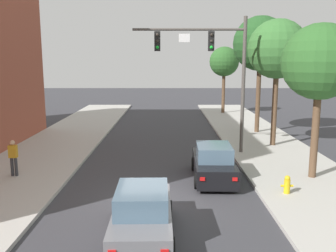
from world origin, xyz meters
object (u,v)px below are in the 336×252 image
object	(u,v)px
street_tree_third	(262,44)
street_tree_farthest	(225,62)
traffic_signal_mast	(214,60)
car_following_grey	(144,215)
street_tree_second	(279,50)
street_tree_nearest	(321,63)
car_lead_black	(214,164)
pedestrian_sidewalk_left_walker	(15,156)
fire_hydrant	(288,185)

from	to	relation	value
street_tree_third	street_tree_farthest	size ratio (longest dim) A/B	1.26
traffic_signal_mast	street_tree_third	xyz separation A→B (m)	(4.08, 6.06, 1.14)
car_following_grey	street_tree_farthest	size ratio (longest dim) A/B	0.65
car_following_grey	street_tree_farthest	bearing A→B (deg)	76.47
traffic_signal_mast	street_tree_second	size ratio (longest dim) A/B	0.99
traffic_signal_mast	street_tree_nearest	size ratio (longest dim) A/B	1.12
street_tree_second	street_tree_farthest	distance (m)	14.48
street_tree_third	street_tree_second	bearing A→B (deg)	-90.49
street_tree_second	street_tree_third	world-z (taller)	street_tree_third
street_tree_nearest	street_tree_farthest	bearing A→B (deg)	92.50
car_following_grey	street_tree_third	distance (m)	18.57
car_lead_black	car_following_grey	world-z (taller)	same
car_following_grey	street_tree_nearest	xyz separation A→B (m)	(7.22, 5.44, 4.47)
street_tree_second	car_following_grey	bearing A→B (deg)	-121.58
pedestrian_sidewalk_left_walker	street_tree_second	world-z (taller)	street_tree_second
street_tree_second	pedestrian_sidewalk_left_walker	bearing A→B (deg)	-155.18
street_tree_nearest	traffic_signal_mast	bearing A→B (deg)	131.17
street_tree_nearest	street_tree_farthest	distance (m)	20.80
street_tree_third	street_tree_farthest	world-z (taller)	street_tree_third
car_lead_black	street_tree_second	xyz separation A→B (m)	(4.45, 6.22, 5.21)
car_lead_black	fire_hydrant	world-z (taller)	car_lead_black
traffic_signal_mast	car_lead_black	distance (m)	6.41
street_tree_farthest	pedestrian_sidewalk_left_walker	bearing A→B (deg)	-121.17
car_following_grey	street_tree_farthest	world-z (taller)	street_tree_farthest
pedestrian_sidewalk_left_walker	car_following_grey	bearing A→B (deg)	-42.15
fire_hydrant	street_tree_nearest	distance (m)	5.43
fire_hydrant	street_tree_third	world-z (taller)	street_tree_third
traffic_signal_mast	pedestrian_sidewalk_left_walker	xyz separation A→B (m)	(-9.38, -4.44, -4.26)
car_following_grey	street_tree_nearest	world-z (taller)	street_tree_nearest
traffic_signal_mast	pedestrian_sidewalk_left_walker	world-z (taller)	traffic_signal_mast
fire_hydrant	street_tree_farthest	xyz separation A→B (m)	(0.90, 22.86, 4.69)
pedestrian_sidewalk_left_walker	fire_hydrant	bearing A→B (deg)	-10.83
fire_hydrant	car_lead_black	bearing A→B (deg)	139.82
fire_hydrant	street_tree_farthest	world-z (taller)	street_tree_farthest
street_tree_farthest	fire_hydrant	bearing A→B (deg)	-92.25
street_tree_second	street_tree_farthest	xyz separation A→B (m)	(-0.94, 14.43, -0.74)
car_lead_black	traffic_signal_mast	bearing A→B (deg)	84.79
street_tree_second	street_tree_third	xyz separation A→B (m)	(0.04, 4.29, 0.53)
car_following_grey	street_tree_farthest	xyz separation A→B (m)	(6.31, 26.23, 4.48)
pedestrian_sidewalk_left_walker	street_tree_second	distance (m)	15.58
street_tree_farthest	street_tree_nearest	bearing A→B (deg)	-87.50
fire_hydrant	traffic_signal_mast	bearing A→B (deg)	108.34
street_tree_third	street_tree_farthest	distance (m)	10.27
pedestrian_sidewalk_left_walker	fire_hydrant	size ratio (longest dim) A/B	2.28
car_lead_black	street_tree_nearest	size ratio (longest dim) A/B	0.64
car_lead_black	street_tree_nearest	bearing A→B (deg)	-1.74
pedestrian_sidewalk_left_walker	street_tree_nearest	xyz separation A→B (m)	(13.39, -0.14, 4.13)
fire_hydrant	street_tree_farthest	distance (m)	23.35
traffic_signal_mast	car_lead_black	size ratio (longest dim) A/B	1.75
car_following_grey	street_tree_nearest	bearing A→B (deg)	37.03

